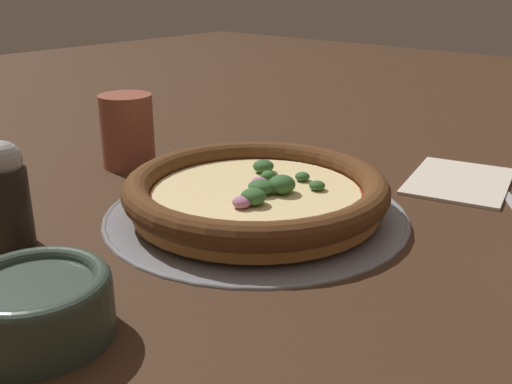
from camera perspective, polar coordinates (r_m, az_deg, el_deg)
The scene contains 8 objects.
ground_plane at distance 0.67m, azimuth 0.00°, elevation -2.20°, with size 3.00×3.00×0.00m, color #3D2616.
pizza_tray at distance 0.67m, azimuth 0.00°, elevation -1.91°, with size 0.34×0.34×0.01m.
pizza at distance 0.66m, azimuth 0.02°, elevation 0.01°, with size 0.29×0.29×0.04m.
bowl_near at distance 0.48m, azimuth -20.14°, elevation -10.04°, with size 0.11×0.11×0.05m.
drinking_cup at distance 0.85m, azimuth -12.15°, elevation 5.72°, with size 0.07×0.07×0.10m.
napkin at distance 0.82m, azimuth 18.80°, elevation 1.13°, with size 0.19×0.15×0.01m.
fork at distance 0.78m, azimuth 22.96°, elevation -0.52°, with size 0.17×0.12×0.00m.
pepper_shaker at distance 0.63m, azimuth -22.55°, elevation -0.28°, with size 0.04×0.04×0.11m.
Camera 1 is at (0.47, 0.41, 0.26)m, focal length 42.00 mm.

